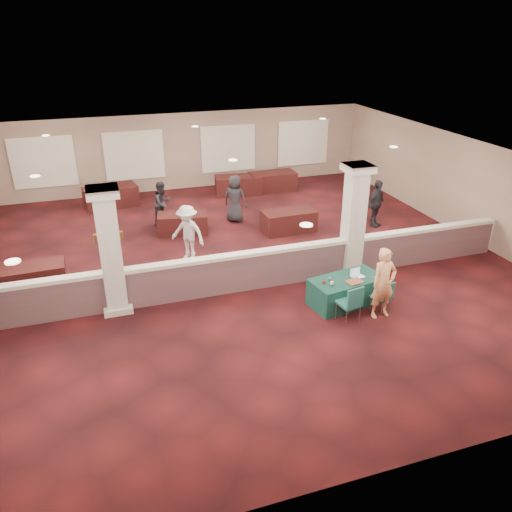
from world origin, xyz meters
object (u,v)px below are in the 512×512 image
object	(u,v)px
attendee_c	(376,204)
far_table_front_center	(183,223)
attendee_a	(163,203)
far_table_front_right	(289,221)
attendee_b	(188,233)
conf_chair_main	(384,295)
attendee_d	(235,199)
conf_chair_side	(351,301)
far_table_back_left	(111,197)
far_table_back_right	(273,181)
near_table	(346,291)
far_table_front_left	(32,277)
woman	(383,283)
far_table_back_center	(238,185)

from	to	relation	value
attendee_c	far_table_front_center	bearing A→B (deg)	135.11
far_table_front_center	attendee_a	distance (m)	1.20
far_table_front_right	attendee_b	distance (m)	3.90
far_table_front_right	attendee_c	world-z (taller)	attendee_c
conf_chair_main	attendee_b	world-z (taller)	attendee_b
far_table_front_center	attendee_a	bearing A→B (deg)	116.74
attendee_d	conf_chair_side	bearing A→B (deg)	132.14
far_table_back_left	far_table_back_right	world-z (taller)	far_table_back_left
near_table	attendee_d	bearing A→B (deg)	89.75
far_table_front_left	attendee_b	world-z (taller)	attendee_b
far_table_back_right	attendee_c	distance (m)	5.41
attendee_a	attendee_d	bearing A→B (deg)	-48.74
conf_chair_main	far_table_front_right	world-z (taller)	conf_chair_main
far_table_back_left	woman	bearing A→B (deg)	-60.67
conf_chair_main	far_table_front_left	size ratio (longest dim) A/B	0.49
far_table_back_right	attendee_d	size ratio (longest dim) A/B	1.14
conf_chair_side	woman	bearing A→B (deg)	-7.83
conf_chair_side	attendee_c	world-z (taller)	attendee_c
conf_chair_main	attendee_c	world-z (taller)	attendee_c
near_table	far_table_back_center	distance (m)	9.50
conf_chair_main	attendee_c	bearing A→B (deg)	41.02
attendee_a	attendee_c	distance (m)	7.49
conf_chair_side	far_table_front_left	size ratio (longest dim) A/B	0.57
far_table_back_right	attendee_b	world-z (taller)	attendee_b
conf_chair_side	attendee_d	size ratio (longest dim) A/B	0.58
conf_chair_side	far_table_front_left	xyz separation A→B (m)	(-7.36, 4.15, -0.23)
woman	far_table_back_left	bearing A→B (deg)	115.08
far_table_back_right	attendee_d	xyz separation A→B (m)	(-2.52, -3.00, 0.46)
far_table_front_left	far_table_front_center	size ratio (longest dim) A/B	1.03
woman	far_table_front_left	distance (m)	9.20
far_table_front_left	far_table_back_left	bearing A→B (deg)	68.63
woman	attendee_b	xyz separation A→B (m)	(-3.84, 4.71, -0.04)
far_table_back_center	attendee_a	bearing A→B (deg)	-144.46
far_table_back_left	far_table_front_left	bearing A→B (deg)	-111.37
conf_chair_main	far_table_front_left	world-z (taller)	conf_chair_main
far_table_front_right	far_table_back_left	world-z (taller)	far_table_back_left
far_table_front_right	attendee_b	xyz separation A→B (m)	(-3.71, -1.12, 0.49)
woman	attendee_a	world-z (taller)	woman
far_table_front_left	far_table_front_right	bearing A→B (deg)	12.03
conf_chair_main	attendee_d	bearing A→B (deg)	82.97
far_table_front_center	far_table_back_center	distance (m)	4.61
attendee_b	attendee_c	bearing A→B (deg)	48.41
near_table	far_table_back_center	size ratio (longest dim) A/B	0.98
conf_chair_main	far_table_back_center	size ratio (longest dim) A/B	0.44
attendee_b	attendee_c	size ratio (longest dim) A/B	1.02
woman	attendee_b	world-z (taller)	woman
conf_chair_main	far_table_back_center	world-z (taller)	conf_chair_main
near_table	far_table_front_right	size ratio (longest dim) A/B	1.03
far_table_back_center	attendee_d	size ratio (longest dim) A/B	1.10
far_table_front_left	attendee_a	bearing A→B (deg)	42.18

